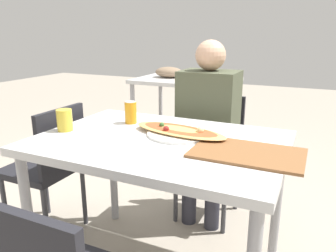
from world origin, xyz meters
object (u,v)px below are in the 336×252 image
object	(u,v)px
chair_side_left	(49,163)
drink_glass	(65,120)
dining_table	(160,154)
soda_can	(131,112)
chair_far_seated	(211,148)
pizza_main	(179,131)
person_seated	(208,120)

from	to	relation	value
chair_side_left	drink_glass	xyz separation A→B (m)	(0.28, -0.13, 0.34)
dining_table	soda_can	xyz separation A→B (m)	(-0.27, 0.18, 0.14)
chair_far_seated	pizza_main	size ratio (longest dim) A/B	1.59
dining_table	pizza_main	size ratio (longest dim) A/B	2.22
dining_table	chair_far_seated	size ratio (longest dim) A/B	1.40
chair_far_seated	chair_side_left	size ratio (longest dim) A/B	1.00
chair_far_seated	person_seated	bearing A→B (deg)	90.00
dining_table	drink_glass	bearing A→B (deg)	-170.37
soda_can	person_seated	bearing A→B (deg)	55.36
chair_side_left	person_seated	bearing A→B (deg)	-54.48
dining_table	pizza_main	xyz separation A→B (m)	(0.06, 0.09, 0.10)
dining_table	person_seated	world-z (taller)	person_seated
soda_can	drink_glass	bearing A→B (deg)	-131.06
chair_side_left	pizza_main	bearing A→B (deg)	-86.73
dining_table	chair_side_left	distance (m)	0.81
soda_can	chair_far_seated	bearing A→B (deg)	60.96
chair_far_seated	chair_side_left	distance (m)	1.08
dining_table	person_seated	bearing A→B (deg)	86.67
chair_far_seated	chair_side_left	bearing A→B (deg)	40.26
person_seated	pizza_main	world-z (taller)	person_seated
dining_table	soda_can	distance (m)	0.36
chair_side_left	pizza_main	world-z (taller)	chair_side_left
dining_table	soda_can	bearing A→B (deg)	145.91
chair_far_seated	drink_glass	bearing A→B (deg)	56.63
soda_can	drink_glass	world-z (taller)	soda_can
dining_table	person_seated	size ratio (longest dim) A/B	0.96
chair_far_seated	person_seated	world-z (taller)	person_seated
drink_glass	pizza_main	bearing A→B (deg)	17.46
chair_far_seated	pizza_main	bearing A→B (deg)	92.40
dining_table	pizza_main	world-z (taller)	pizza_main
pizza_main	dining_table	bearing A→B (deg)	-124.31
pizza_main	soda_can	xyz separation A→B (m)	(-0.34, 0.09, 0.04)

